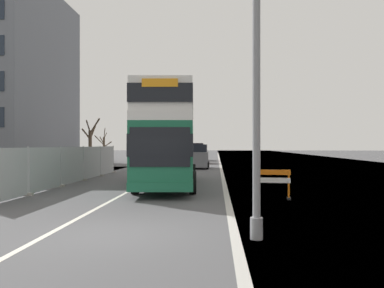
{
  "coord_description": "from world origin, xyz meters",
  "views": [
    {
      "loc": [
        2.48,
        -9.2,
        2.17
      ],
      "look_at": [
        1.45,
        7.04,
        2.2
      ],
      "focal_mm": 36.06,
      "sensor_mm": 36.0,
      "label": 1
    }
  ],
  "objects_px": {
    "car_receding_far": "(200,153)",
    "double_decker_bus": "(169,137)",
    "car_receding_mid": "(196,154)",
    "lamppost_foreground": "(256,73)",
    "roadworks_barrier": "(272,181)",
    "car_oncoming_near": "(198,157)"
  },
  "relations": [
    {
      "from": "double_decker_bus",
      "to": "car_receding_mid",
      "type": "height_order",
      "value": "double_decker_bus"
    },
    {
      "from": "double_decker_bus",
      "to": "roadworks_barrier",
      "type": "bearing_deg",
      "value": -44.57
    },
    {
      "from": "car_receding_mid",
      "to": "car_oncoming_near",
      "type": "bearing_deg",
      "value": -86.19
    },
    {
      "from": "car_receding_far",
      "to": "roadworks_barrier",
      "type": "bearing_deg",
      "value": -83.14
    },
    {
      "from": "car_oncoming_near",
      "to": "car_receding_far",
      "type": "relative_size",
      "value": 0.87
    },
    {
      "from": "double_decker_bus",
      "to": "lamppost_foreground",
      "type": "relative_size",
      "value": 1.39
    },
    {
      "from": "lamppost_foreground",
      "to": "roadworks_barrier",
      "type": "bearing_deg",
      "value": 78.88
    },
    {
      "from": "lamppost_foreground",
      "to": "car_oncoming_near",
      "type": "bearing_deg",
      "value": 95.63
    },
    {
      "from": "car_oncoming_near",
      "to": "car_receding_mid",
      "type": "bearing_deg",
      "value": 93.81
    },
    {
      "from": "roadworks_barrier",
      "to": "car_receding_far",
      "type": "relative_size",
      "value": 0.32
    },
    {
      "from": "roadworks_barrier",
      "to": "car_receding_far",
      "type": "bearing_deg",
      "value": 96.86
    },
    {
      "from": "car_receding_far",
      "to": "car_receding_mid",
      "type": "bearing_deg",
      "value": -90.63
    },
    {
      "from": "car_receding_far",
      "to": "lamppost_foreground",
      "type": "bearing_deg",
      "value": -85.86
    },
    {
      "from": "lamppost_foreground",
      "to": "roadworks_barrier",
      "type": "height_order",
      "value": "lamppost_foreground"
    },
    {
      "from": "lamppost_foreground",
      "to": "car_oncoming_near",
      "type": "relative_size",
      "value": 2.03
    },
    {
      "from": "lamppost_foreground",
      "to": "car_receding_far",
      "type": "height_order",
      "value": "lamppost_foreground"
    },
    {
      "from": "car_receding_far",
      "to": "double_decker_bus",
      "type": "bearing_deg",
      "value": -90.39
    },
    {
      "from": "double_decker_bus",
      "to": "car_receding_far",
      "type": "bearing_deg",
      "value": 89.61
    },
    {
      "from": "double_decker_bus",
      "to": "car_receding_far",
      "type": "height_order",
      "value": "double_decker_bus"
    },
    {
      "from": "roadworks_barrier",
      "to": "lamppost_foreground",
      "type": "bearing_deg",
      "value": -101.12
    },
    {
      "from": "double_decker_bus",
      "to": "lamppost_foreground",
      "type": "distance_m",
      "value": 11.85
    },
    {
      "from": "car_oncoming_near",
      "to": "lamppost_foreground",
      "type": "bearing_deg",
      "value": -84.37
    }
  ]
}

